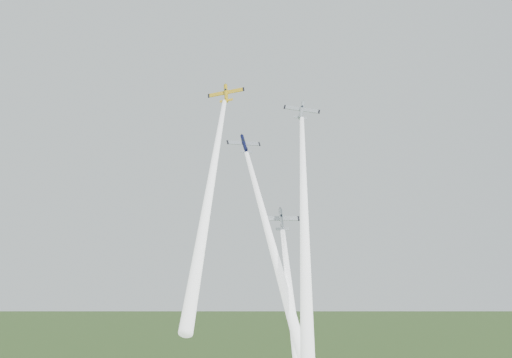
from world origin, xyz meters
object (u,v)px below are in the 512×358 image
plane_silver_right (302,110)px  plane_silver_low (281,220)px  plane_yellow (226,93)px  plane_navy (244,144)px

plane_silver_right → plane_silver_low: bearing=-109.4°
plane_silver_low → plane_yellow: bearing=122.1°
plane_yellow → plane_navy: plane_yellow is taller
plane_navy → plane_silver_right: 15.11m
plane_navy → plane_yellow: bearing=132.5°
plane_yellow → plane_silver_right: plane_yellow is taller
plane_silver_right → plane_silver_low: size_ratio=1.10×
plane_yellow → plane_silver_right: (17.68, -1.79, -4.97)m
plane_navy → plane_silver_low: size_ratio=1.04×
plane_yellow → plane_silver_low: size_ratio=1.17×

